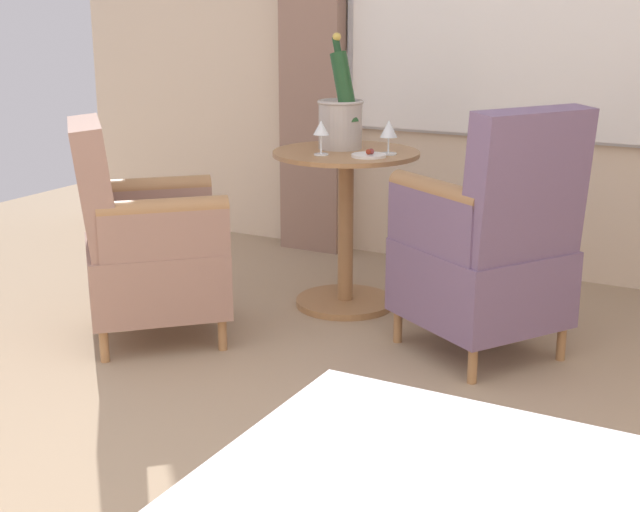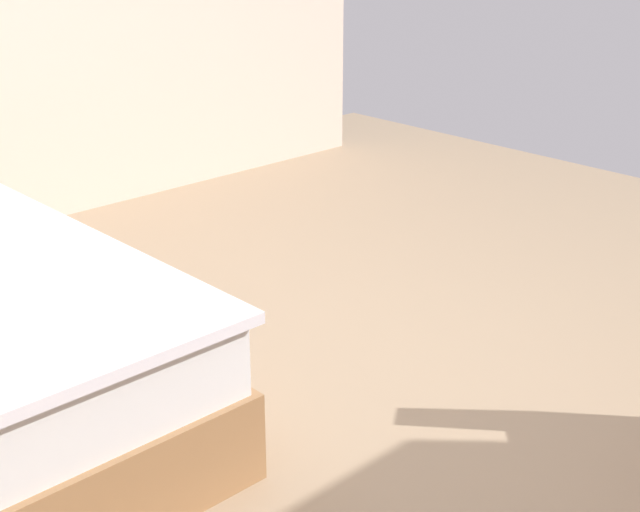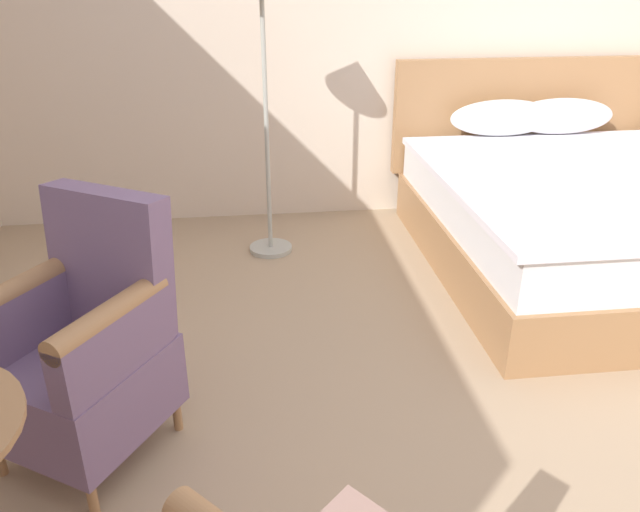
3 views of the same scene
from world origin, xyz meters
TOP-DOWN VIEW (x-y plane):
  - ground_plane at (0.00, 0.00)m, footprint 7.29×7.29m
  - wall_headboard_side at (0.00, 2.76)m, footprint 5.91×0.12m
  - bed at (0.93, 1.61)m, footprint 1.90×2.21m
  - floor_lamp_brass at (-0.97, 2.03)m, footprint 0.32×0.32m
  - armchair_by_window at (-1.72, 0.26)m, footprint 0.74×0.77m

SIDE VIEW (x-z plane):
  - ground_plane at x=0.00m, z-range 0.00..0.00m
  - bed at x=0.93m, z-range -0.22..0.91m
  - armchair_by_window at x=-1.72m, z-range -0.06..0.94m
  - wall_headboard_side at x=0.00m, z-range 0.00..2.79m
  - floor_lamp_brass at x=-0.97m, z-range 0.61..2.41m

